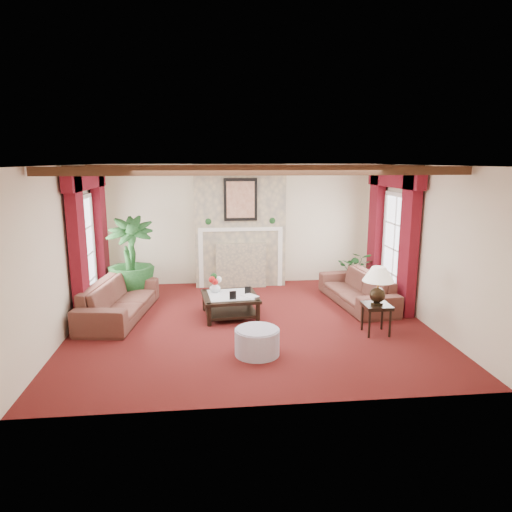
{
  "coord_description": "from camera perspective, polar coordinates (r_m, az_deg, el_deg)",
  "views": [
    {
      "loc": [
        -0.69,
        -7.51,
        2.78
      ],
      "look_at": [
        0.14,
        0.4,
        1.11
      ],
      "focal_mm": 32.0,
      "sensor_mm": 36.0,
      "label": 1
    }
  ],
  "objects": [
    {
      "name": "left_wall",
      "position": [
        7.99,
        -22.67,
        0.65
      ],
      "size": [
        0.02,
        5.5,
        2.7
      ],
      "primitive_type": "cube",
      "color": "beige",
      "rests_on": "ground"
    },
    {
      "name": "back_wall",
      "position": [
        10.38,
        -2.09,
        3.95
      ],
      "size": [
        6.0,
        0.02,
        2.7
      ],
      "primitive_type": "cube",
      "color": "beige",
      "rests_on": "ground"
    },
    {
      "name": "potted_palm",
      "position": [
        9.59,
        -15.28,
        -2.49
      ],
      "size": [
        1.17,
        1.81,
        0.94
      ],
      "primitive_type": "imported",
      "rotation": [
        0.0,
        0.0,
        0.07
      ],
      "color": "black",
      "rests_on": "ground"
    },
    {
      "name": "coffee_table",
      "position": [
        8.32,
        -3.25,
        -6.22
      ],
      "size": [
        1.06,
        1.06,
        0.4
      ],
      "primitive_type": null,
      "rotation": [
        0.0,
        0.0,
        0.1
      ],
      "color": "black",
      "rests_on": "ground"
    },
    {
      "name": "book",
      "position": [
        8.04,
        -1.29,
        -4.29
      ],
      "size": [
        0.23,
        0.22,
        0.28
      ],
      "primitive_type": "imported",
      "rotation": [
        0.0,
        0.0,
        0.61
      ],
      "color": "black",
      "rests_on": "coffee_table"
    },
    {
      "name": "photo_frame_b",
      "position": [
        8.28,
        -1.04,
        -4.31
      ],
      "size": [
        0.11,
        0.02,
        0.14
      ],
      "primitive_type": null,
      "rotation": [
        0.0,
        0.0,
        -0.03
      ],
      "color": "black",
      "rests_on": "coffee_table"
    },
    {
      "name": "right_wall",
      "position": [
        8.49,
        19.92,
        1.47
      ],
      "size": [
        0.02,
        5.5,
        2.7
      ],
      "primitive_type": "cube",
      "color": "beige",
      "rests_on": "ground"
    },
    {
      "name": "sofa_right",
      "position": [
        9.15,
        12.54,
        -3.44
      ],
      "size": [
        2.23,
        1.09,
        0.82
      ],
      "primitive_type": "imported",
      "rotation": [
        0.0,
        0.0,
        -1.46
      ],
      "color": "#3D1018",
      "rests_on": "ground"
    },
    {
      "name": "fireplace",
      "position": [
        10.08,
        -2.07,
        11.41
      ],
      "size": [
        2.0,
        0.52,
        2.7
      ],
      "primitive_type": null,
      "color": "tan",
      "rests_on": "ground"
    },
    {
      "name": "sofa_left",
      "position": [
        8.56,
        -16.75,
        -4.5
      ],
      "size": [
        2.43,
        1.29,
        0.88
      ],
      "primitive_type": "imported",
      "rotation": [
        0.0,
        0.0,
        1.43
      ],
      "color": "#3D1018",
      "rests_on": "ground"
    },
    {
      "name": "side_table",
      "position": [
        7.74,
        14.77,
        -7.6
      ],
      "size": [
        0.54,
        0.54,
        0.5
      ],
      "primitive_type": null,
      "rotation": [
        0.0,
        0.0,
        -0.33
      ],
      "color": "black",
      "rests_on": "ground"
    },
    {
      "name": "floor",
      "position": [
        8.04,
        -0.68,
        -8.35
      ],
      "size": [
        6.0,
        6.0,
        0.0
      ],
      "primitive_type": "plane",
      "color": "#420B0E",
      "rests_on": "ground"
    },
    {
      "name": "ceiling",
      "position": [
        7.54,
        -0.73,
        11.28
      ],
      "size": [
        6.0,
        6.0,
        0.0
      ],
      "primitive_type": "plane",
      "rotation": [
        3.14,
        0.0,
        0.0
      ],
      "color": "white",
      "rests_on": "floor"
    },
    {
      "name": "french_door_right",
      "position": [
        9.29,
        17.42,
        7.33
      ],
      "size": [
        0.1,
        1.1,
        2.16
      ],
      "primitive_type": null,
      "color": "white",
      "rests_on": "ground"
    },
    {
      "name": "french_door_left",
      "position": [
        8.84,
        -21.05,
        6.88
      ],
      "size": [
        0.1,
        1.1,
        2.16
      ],
      "primitive_type": null,
      "color": "white",
      "rests_on": "ground"
    },
    {
      "name": "ottoman",
      "position": [
        6.74,
        0.14,
        -10.7
      ],
      "size": [
        0.65,
        0.65,
        0.38
      ],
      "primitive_type": "cylinder",
      "color": "#ACA6BC",
      "rests_on": "ground"
    },
    {
      "name": "flower_vase",
      "position": [
        8.41,
        -5.14,
        -3.9
      ],
      "size": [
        0.33,
        0.33,
        0.2
      ],
      "primitive_type": "imported",
      "rotation": [
        0.0,
        0.0,
        -0.34
      ],
      "color": "silver",
      "rests_on": "coffee_table"
    },
    {
      "name": "curtains_left",
      "position": [
        8.79,
        -20.56,
        9.64
      ],
      "size": [
        0.2,
        2.4,
        2.55
      ],
      "primitive_type": null,
      "color": "#560B17",
      "rests_on": "ground"
    },
    {
      "name": "curtains_right",
      "position": [
        9.22,
        16.94,
        9.95
      ],
      "size": [
        0.2,
        2.4,
        2.55
      ],
      "primitive_type": null,
      "color": "#560B17",
      "rests_on": "ground"
    },
    {
      "name": "small_plant",
      "position": [
        10.23,
        12.35,
        -2.24
      ],
      "size": [
        1.32,
        1.35,
        0.67
      ],
      "primitive_type": "imported",
      "rotation": [
        0.0,
        0.0,
        -0.36
      ],
      "color": "black",
      "rests_on": "ground"
    },
    {
      "name": "ceiling_beams",
      "position": [
        7.54,
        -0.72,
        10.82
      ],
      "size": [
        6.0,
        3.0,
        0.12
      ],
      "primitive_type": null,
      "color": "#311E0F",
      "rests_on": "ceiling"
    },
    {
      "name": "table_lamp",
      "position": [
        7.57,
        14.99,
        -3.54
      ],
      "size": [
        0.5,
        0.5,
        0.64
      ],
      "primitive_type": null,
      "color": "black",
      "rests_on": "side_table"
    },
    {
      "name": "photo_frame_a",
      "position": [
        7.95,
        -2.92,
        -4.96
      ],
      "size": [
        0.12,
        0.05,
        0.16
      ],
      "primitive_type": null,
      "rotation": [
        0.0,
        0.0,
        0.22
      ],
      "color": "black",
      "rests_on": "coffee_table"
    }
  ]
}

